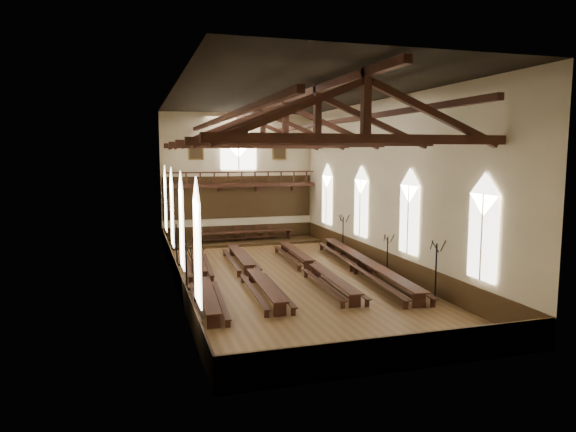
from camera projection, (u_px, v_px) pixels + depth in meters
The scene contains 21 objects.
ground at pixel (286, 277), 28.64m from camera, with size 26.00×26.00×0.00m, color brown.
room_walls at pixel (285, 161), 27.86m from camera, with size 26.00×26.00×26.00m.
wainscot_band at pixel (286, 267), 28.57m from camera, with size 12.00×26.00×1.20m.
side_windows at pixel (286, 211), 28.19m from camera, with size 11.85×19.80×4.50m.
end_window at pixel (239, 149), 40.02m from camera, with size 2.80×0.12×3.80m.
minstrels_gallery at pixel (240, 191), 40.20m from camera, with size 11.80×1.24×3.70m.
portraits at pixel (239, 150), 40.03m from camera, with size 7.75×0.09×1.45m.
roof_trusses at pixel (285, 129), 27.64m from camera, with size 11.70×25.70×2.80m.
refectory_row_a at pixel (203, 277), 26.57m from camera, with size 1.76×13.76×0.67m.
refectory_row_b at pixel (252, 270), 28.14m from camera, with size 1.69×14.01×0.70m.
refectory_row_c at pixel (312, 265), 29.39m from camera, with size 1.73×13.98×0.70m.
refectory_row_d at pixel (365, 263), 29.77m from camera, with size 2.28×14.91×0.79m.
dais at pixel (245, 242), 39.50m from camera, with size 11.40×2.89×0.19m, color #382310.
high_table at pixel (245, 233), 39.41m from camera, with size 7.77×1.29×0.73m.
high_chairs at pixel (243, 232), 40.14m from camera, with size 5.00×0.51×1.09m.
candelabrum_left_near at pixel (195, 292), 22.50m from camera, with size 0.81×0.84×2.80m.
candelabrum_left_mid at pixel (187, 274), 25.93m from camera, with size 0.75×0.83×2.72m.
candelabrum_left_far at pixel (177, 252), 31.53m from camera, with size 0.83×0.81×2.77m.
candelabrum_right_near at pixel (435, 282), 24.22m from camera, with size 0.83×0.85×2.85m.
candelabrum_right_mid at pixel (387, 264), 28.82m from camera, with size 0.71×0.71×2.39m.
candelabrum_right_far at pixel (343, 243), 34.86m from camera, with size 0.83×0.80×2.77m.
Camera 1 is at (-7.97, -26.85, 6.90)m, focal length 32.00 mm.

